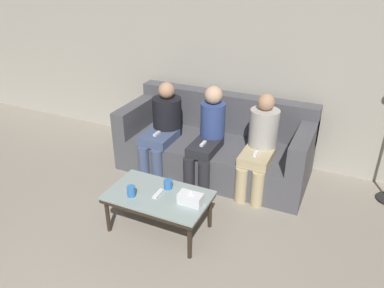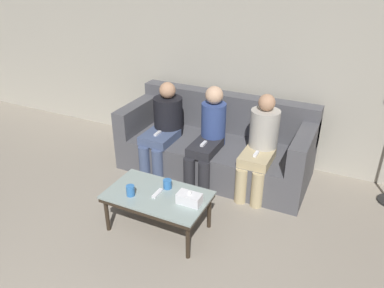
# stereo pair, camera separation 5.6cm
# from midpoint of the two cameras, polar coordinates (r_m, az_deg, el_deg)

# --- Properties ---
(wall_back) EXTENTS (12.00, 0.06, 2.60)m
(wall_back) POSITION_cam_midpoint_polar(r_m,az_deg,el_deg) (4.71, 7.03, 13.19)
(wall_back) COLOR #B7B2A3
(wall_back) RESTS_ON ground_plane
(couch) EXTENTS (2.25, 0.95, 0.89)m
(couch) POSITION_cam_midpoint_polar(r_m,az_deg,el_deg) (4.58, 4.10, -0.24)
(couch) COLOR #515156
(couch) RESTS_ON ground_plane
(coffee_table) EXTENTS (0.97, 0.57, 0.40)m
(coffee_table) POSITION_cam_midpoint_polar(r_m,az_deg,el_deg) (3.57, -4.82, -8.18)
(coffee_table) COLOR #8C9E99
(coffee_table) RESTS_ON ground_plane
(cup_near_left) EXTENTS (0.08, 0.08, 0.10)m
(cup_near_left) POSITION_cam_midpoint_polar(r_m,az_deg,el_deg) (3.53, -8.91, -7.03)
(cup_near_left) COLOR #3372BF
(cup_near_left) RESTS_ON coffee_table
(cup_near_right) EXTENTS (0.08, 0.08, 0.09)m
(cup_near_right) POSITION_cam_midpoint_polar(r_m,az_deg,el_deg) (3.60, -3.33, -6.10)
(cup_near_right) COLOR #3372BF
(cup_near_right) RESTS_ON coffee_table
(tissue_box) EXTENTS (0.22, 0.12, 0.13)m
(tissue_box) POSITION_cam_midpoint_polar(r_m,az_deg,el_deg) (3.39, 0.07, -8.31)
(tissue_box) COLOR white
(tissue_box) RESTS_ON coffee_table
(game_remote) EXTENTS (0.04, 0.15, 0.02)m
(game_remote) POSITION_cam_midpoint_polar(r_m,az_deg,el_deg) (3.54, -4.85, -7.49)
(game_remote) COLOR white
(game_remote) RESTS_ON coffee_table
(seated_person_left_end) EXTENTS (0.35, 0.68, 1.07)m
(seated_person_left_end) POSITION_cam_midpoint_polar(r_m,az_deg,el_deg) (4.52, -3.89, 2.98)
(seated_person_left_end) COLOR #47567A
(seated_person_left_end) RESTS_ON ground_plane
(seated_person_mid_left) EXTENTS (0.31, 0.66, 1.11)m
(seated_person_mid_left) POSITION_cam_midpoint_polar(r_m,az_deg,el_deg) (4.26, 2.99, 1.50)
(seated_person_mid_left) COLOR #28282D
(seated_person_mid_left) RESTS_ON ground_plane
(seated_person_mid_right) EXTENTS (0.32, 0.64, 1.11)m
(seated_person_mid_right) POSITION_cam_midpoint_polar(r_m,az_deg,el_deg) (4.11, 10.80, 0.11)
(seated_person_mid_right) COLOR tan
(seated_person_mid_right) RESTS_ON ground_plane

